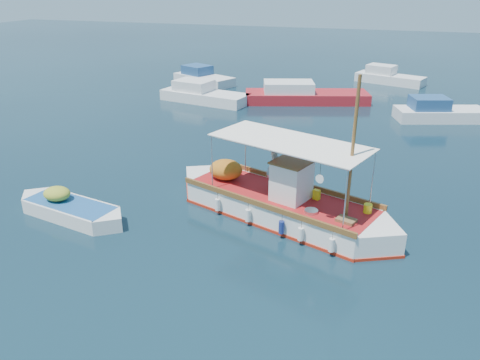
% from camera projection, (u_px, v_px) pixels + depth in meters
% --- Properties ---
extents(ground, '(160.00, 160.00, 0.00)m').
position_uv_depth(ground, '(274.00, 223.00, 18.56)').
color(ground, black).
rests_on(ground, ground).
extents(fishing_caique, '(9.74, 5.16, 6.30)m').
position_uv_depth(fishing_caique, '(278.00, 203.00, 18.95)').
color(fishing_caique, white).
rests_on(fishing_caique, ground).
extents(dinghy, '(5.37, 2.24, 1.33)m').
position_uv_depth(dinghy, '(70.00, 210.00, 19.01)').
color(dinghy, white).
rests_on(dinghy, ground).
extents(bg_boat_nw, '(7.39, 3.71, 1.80)m').
position_uv_depth(bg_boat_nw, '(203.00, 95.00, 36.74)').
color(bg_boat_nw, silver).
rests_on(bg_boat_nw, ground).
extents(bg_boat_n, '(9.91, 5.50, 1.80)m').
position_uv_depth(bg_boat_n, '(303.00, 96.00, 36.58)').
color(bg_boat_n, maroon).
rests_on(bg_boat_n, ground).
extents(bg_boat_ne, '(6.34, 3.93, 1.80)m').
position_uv_depth(bg_boat_ne, '(438.00, 113.00, 31.88)').
color(bg_boat_ne, silver).
rests_on(bg_boat_ne, ground).
extents(bg_boat_far_w, '(6.35, 4.56, 1.80)m').
position_uv_depth(bg_boat_far_w, '(203.00, 78.00, 42.94)').
color(bg_boat_far_w, silver).
rests_on(bg_boat_far_w, ground).
extents(bg_boat_far_n, '(6.43, 3.90, 1.80)m').
position_uv_depth(bg_boat_far_n, '(388.00, 78.00, 43.18)').
color(bg_boat_far_n, silver).
rests_on(bg_boat_far_n, ground).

